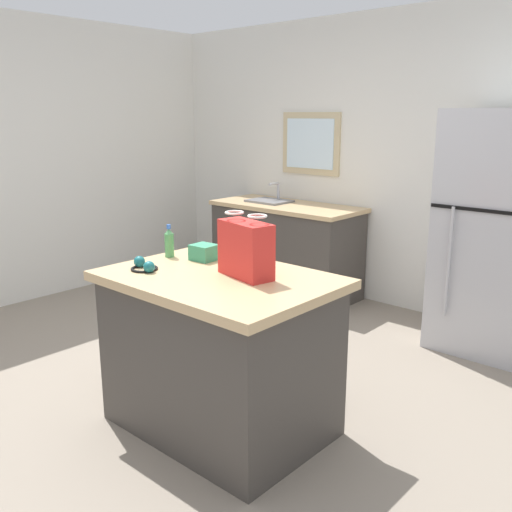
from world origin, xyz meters
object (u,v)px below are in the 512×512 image
(refrigerator, at_px, (502,234))
(ear_defenders, at_px, (144,266))
(shopping_bag, at_px, (246,249))
(kitchen_island, at_px, (220,352))
(small_box, at_px, (204,252))
(bottle, at_px, (169,243))

(refrigerator, relative_size, ear_defenders, 9.06)
(shopping_bag, distance_m, ear_defenders, 0.59)
(kitchen_island, relative_size, shopping_bag, 3.55)
(kitchen_island, xyz_separation_m, ear_defenders, (-0.39, -0.20, 0.47))
(kitchen_island, bearing_deg, small_box, 149.91)
(shopping_bag, relative_size, ear_defenders, 1.77)
(bottle, height_order, ear_defenders, bottle)
(kitchen_island, distance_m, ear_defenders, 0.64)
(bottle, bearing_deg, small_box, 21.51)
(bottle, xyz_separation_m, ear_defenders, (0.12, -0.28, -0.06))
(shopping_bag, xyz_separation_m, ear_defenders, (-0.51, -0.28, -0.13))
(kitchen_island, height_order, ear_defenders, ear_defenders)
(shopping_bag, bearing_deg, small_box, 167.68)
(refrigerator, xyz_separation_m, shopping_bag, (-0.62, -2.09, 0.16))
(small_box, height_order, ear_defenders, small_box)
(refrigerator, distance_m, bottle, 2.43)
(ear_defenders, bearing_deg, kitchen_island, 27.04)
(refrigerator, bearing_deg, bottle, -120.98)
(kitchen_island, distance_m, shopping_bag, 0.61)
(small_box, height_order, bottle, bottle)
(kitchen_island, relative_size, bottle, 6.23)
(ear_defenders, bearing_deg, shopping_bag, 28.49)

